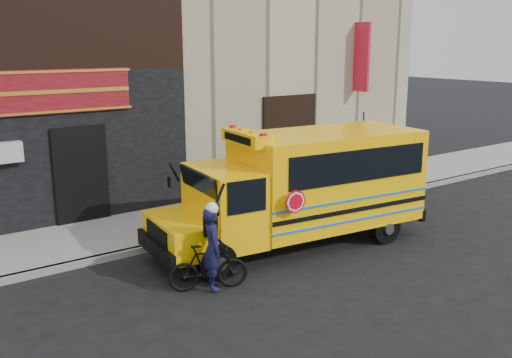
{
  "coord_description": "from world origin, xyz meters",
  "views": [
    {
      "loc": [
        -8.07,
        -9.32,
        4.85
      ],
      "look_at": [
        0.0,
        1.85,
        1.55
      ],
      "focal_mm": 40.0,
      "sensor_mm": 36.0,
      "label": 1
    }
  ],
  "objects": [
    {
      "name": "school_bus",
      "position": [
        0.73,
        0.83,
        1.51
      ],
      "size": [
        7.09,
        2.85,
        2.92
      ],
      "color": "black",
      "rests_on": "ground"
    },
    {
      "name": "sign_pole",
      "position": [
        4.97,
        2.99,
        1.54
      ],
      "size": [
        0.06,
        0.24,
        2.77
      ],
      "color": "#454E48",
      "rests_on": "ground"
    },
    {
      "name": "sidewalk",
      "position": [
        0.0,
        4.1,
        0.07
      ],
      "size": [
        40.0,
        3.0,
        0.15
      ],
      "primitive_type": "cube",
      "color": "slate",
      "rests_on": "ground"
    },
    {
      "name": "ground",
      "position": [
        0.0,
        0.0,
        0.0
      ],
      "size": [
        120.0,
        120.0,
        0.0
      ],
      "primitive_type": "plane",
      "color": "black",
      "rests_on": "ground"
    },
    {
      "name": "building",
      "position": [
        -0.04,
        10.45,
        6.13
      ],
      "size": [
        20.0,
        10.7,
        12.0
      ],
      "color": "tan",
      "rests_on": "sidewalk"
    },
    {
      "name": "bicycle",
      "position": [
        -2.6,
        -0.12,
        0.48
      ],
      "size": [
        1.66,
        1.02,
        0.96
      ],
      "primitive_type": "imported",
      "rotation": [
        0.0,
        0.0,
        1.19
      ],
      "color": "black",
      "rests_on": "ground"
    },
    {
      "name": "curb",
      "position": [
        0.0,
        2.6,
        0.07
      ],
      "size": [
        40.0,
        0.2,
        0.15
      ],
      "primitive_type": "cube",
      "color": "gray",
      "rests_on": "ground"
    },
    {
      "name": "cyclist",
      "position": [
        -2.52,
        -0.17,
        0.83
      ],
      "size": [
        0.59,
        0.71,
        1.67
      ],
      "primitive_type": "imported",
      "rotation": [
        0.0,
        0.0,
        1.21
      ],
      "color": "black",
      "rests_on": "ground"
    }
  ]
}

